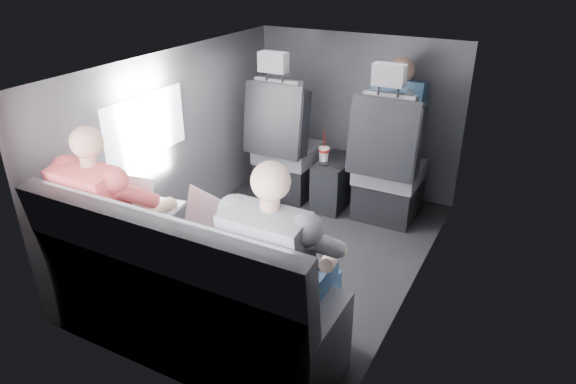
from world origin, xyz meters
The scene contains 19 objects.
floor centered at (0.00, 0.00, 0.00)m, with size 2.60×2.60×0.00m, color black.
ceiling centered at (0.00, 0.00, 1.35)m, with size 2.60×2.60×0.00m, color #B2B2AD.
panel_left centered at (-0.90, 0.00, 0.68)m, with size 0.02×2.60×1.35m, color #56565B.
panel_right centered at (0.90, 0.00, 0.68)m, with size 0.02×2.60×1.35m, color #56565B.
panel_front centered at (0.00, 1.30, 0.68)m, with size 1.80×0.02×1.35m, color #56565B.
panel_back centered at (0.00, -1.30, 0.68)m, with size 1.80×0.02×1.35m, color #56565B.
side_window centered at (-0.88, -0.30, 0.90)m, with size 0.02×0.75×0.42m, color white.
seatbelt centered at (0.45, 0.67, 0.80)m, with size 0.05×0.01×0.65m, color black.
front_seat_left centered at (-0.45, 0.84, 0.40)m, with size 0.52×0.58×1.26m.
front_seat_right centered at (0.45, 0.84, 0.40)m, with size 0.52×0.58×1.26m.
center_console centered at (0.00, 0.88, 0.20)m, with size 0.24×0.48×0.41m.
rear_bench centered at (0.00, -1.06, 0.31)m, with size 1.60×0.57×0.92m.
soda_cup centered at (-0.08, 0.81, 0.47)m, with size 0.09×0.09×0.27m.
laptop_white centered at (-0.52, -0.81, 0.64)m, with size 0.40×0.39×0.27m.
laptop_silver centered at (0.05, -0.80, 0.64)m, with size 0.45×0.45×0.27m.
laptop_black centered at (0.48, -0.84, 0.64)m, with size 0.43×0.44×0.26m.
passenger_rear_left centered at (-0.55, -0.97, 0.61)m, with size 0.47×0.60×1.18m.
passenger_rear_right centered at (0.51, -0.97, 0.62)m, with size 0.48×0.60×1.19m.
passenger_front_right centered at (0.41, 1.10, 0.75)m, with size 0.40×0.40×0.80m.
Camera 1 is at (1.47, -2.73, 1.98)m, focal length 32.00 mm.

